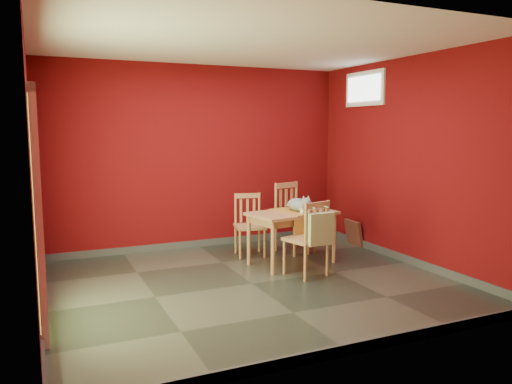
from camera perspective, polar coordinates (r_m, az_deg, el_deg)
name	(u,v)px	position (r m, az deg, el deg)	size (l,w,h in m)	color
ground	(252,284)	(5.84, -0.45, -10.43)	(4.50, 4.50, 0.00)	#2D342D
room_shell	(252,279)	(5.82, -0.45, -9.96)	(4.50, 4.50, 4.50)	#620A0D
doorway	(36,204)	(4.74, -23.84, -1.25)	(0.06, 1.01, 2.13)	#B7D838
window	(364,89)	(7.57, 12.29, 11.47)	(0.05, 0.90, 0.50)	white
outlet_plate	(293,219)	(8.19, 4.24, -3.12)	(0.08, 0.01, 0.12)	silver
dining_table	(292,218)	(6.54, 4.14, -3.03)	(1.21, 0.83, 0.69)	#AD7950
table_runner	(296,217)	(6.44, 4.60, -2.86)	(0.41, 0.69, 0.33)	#AC742C
chair_far_left	(249,224)	(7.02, -0.77, -3.67)	(0.48, 0.48, 0.86)	#AD7950
chair_far_right	(293,217)	(7.24, 4.26, -2.82)	(0.57, 0.57, 1.00)	#AD7950
chair_near	(308,237)	(6.06, 6.02, -5.19)	(0.52, 0.52, 0.92)	#AD7950
tote_bag	(321,229)	(5.86, 7.39, -4.20)	(0.32, 0.19, 0.45)	#9EAF71
cat	(298,202)	(6.55, 4.86, -1.18)	(0.25, 0.48, 0.24)	slate
picture_frame	(354,233)	(7.79, 11.10, -4.58)	(0.14, 0.39, 0.39)	brown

